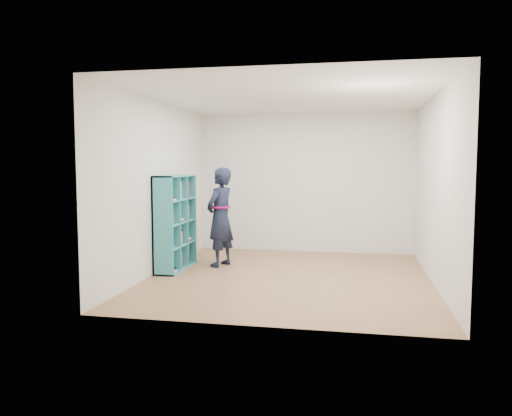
# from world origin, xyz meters

# --- Properties ---
(floor) EXTENTS (4.50, 4.50, 0.00)m
(floor) POSITION_xyz_m (0.00, 0.00, 0.00)
(floor) COLOR #906241
(floor) RESTS_ON ground
(ceiling) EXTENTS (4.50, 4.50, 0.00)m
(ceiling) POSITION_xyz_m (0.00, 0.00, 2.60)
(ceiling) COLOR white
(ceiling) RESTS_ON wall_back
(wall_left) EXTENTS (0.02, 4.50, 2.60)m
(wall_left) POSITION_xyz_m (-2.00, 0.00, 1.30)
(wall_left) COLOR silver
(wall_left) RESTS_ON floor
(wall_right) EXTENTS (0.02, 4.50, 2.60)m
(wall_right) POSITION_xyz_m (2.00, 0.00, 1.30)
(wall_right) COLOR silver
(wall_right) RESTS_ON floor
(wall_back) EXTENTS (4.00, 0.02, 2.60)m
(wall_back) POSITION_xyz_m (0.00, 2.25, 1.30)
(wall_back) COLOR silver
(wall_back) RESTS_ON floor
(wall_front) EXTENTS (4.00, 0.02, 2.60)m
(wall_front) POSITION_xyz_m (0.00, -2.25, 1.30)
(wall_front) COLOR silver
(wall_front) RESTS_ON floor
(bookshelf) EXTENTS (0.32, 1.11, 1.47)m
(bookshelf) POSITION_xyz_m (-1.85, 0.27, 0.72)
(bookshelf) COLOR teal
(bookshelf) RESTS_ON floor
(person) EXTENTS (0.55, 0.67, 1.59)m
(person) POSITION_xyz_m (-1.20, 0.62, 0.80)
(person) COLOR black
(person) RESTS_ON floor
(smartphone) EXTENTS (0.04, 0.09, 0.14)m
(smartphone) POSITION_xyz_m (-1.30, 0.74, 0.90)
(smartphone) COLOR silver
(smartphone) RESTS_ON person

